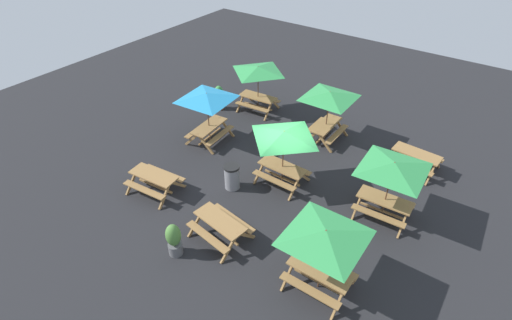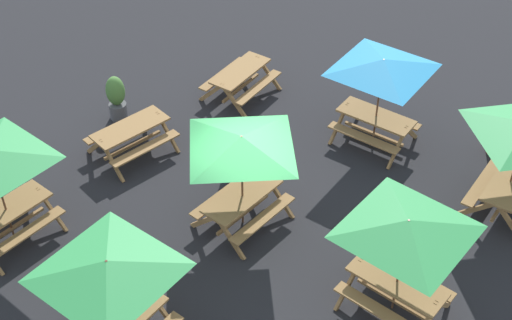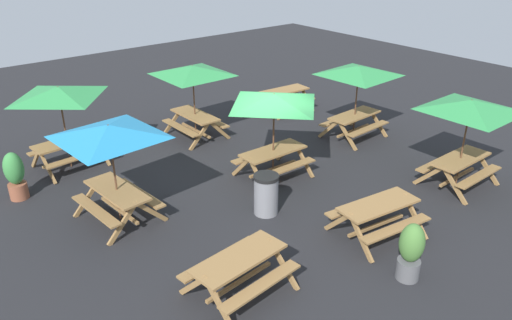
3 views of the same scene
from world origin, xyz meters
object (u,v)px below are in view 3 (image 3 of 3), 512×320
at_px(potted_plant_0, 15,175).
at_px(picnic_table_5, 274,106).
at_px(picnic_table_0, 378,212).
at_px(picnic_table_2, 60,98).
at_px(picnic_table_6, 193,76).
at_px(picnic_table_3, 358,76).
at_px(trash_bin_gray, 266,194).
at_px(picnic_table_7, 110,139).
at_px(potted_plant_1, 411,251).
at_px(picnic_table_4, 239,266).
at_px(picnic_table_8, 284,95).
at_px(picnic_table_1, 470,112).

bearing_deg(potted_plant_0, picnic_table_5, -28.46).
height_order(picnic_table_0, picnic_table_2, picnic_table_2).
distance_m(picnic_table_0, picnic_table_2, 8.57).
xyz_separation_m(picnic_table_5, picnic_table_6, (-0.09, 3.63, 0.00)).
xyz_separation_m(picnic_table_3, picnic_table_5, (-3.76, -0.47, 0.00)).
bearing_deg(trash_bin_gray, picnic_table_7, 145.39).
bearing_deg(potted_plant_1, picnic_table_6, 85.19).
bearing_deg(picnic_table_4, potted_plant_0, 102.97).
xyz_separation_m(picnic_table_7, picnic_table_8, (7.89, 3.17, -1.43)).
xyz_separation_m(picnic_table_8, potted_plant_1, (-4.58, -8.59, 0.05)).
bearing_deg(trash_bin_gray, potted_plant_0, 134.34).
bearing_deg(picnic_table_3, picnic_table_4, -156.76).
height_order(picnic_table_2, picnic_table_4, picnic_table_2).
relative_size(picnic_table_6, picnic_table_7, 1.00).
relative_size(picnic_table_3, potted_plant_1, 2.37).
bearing_deg(picnic_table_1, picnic_table_7, 151.71).
bearing_deg(picnic_table_1, trash_bin_gray, 156.18).
xyz_separation_m(picnic_table_8, trash_bin_gray, (-5.13, -5.08, -0.07)).
bearing_deg(picnic_table_4, picnic_table_6, 57.36).
height_order(picnic_table_4, picnic_table_5, picnic_table_5).
height_order(picnic_table_7, potted_plant_0, picnic_table_7).
bearing_deg(potted_plant_0, picnic_table_2, 30.49).
height_order(trash_bin_gray, potted_plant_0, potted_plant_0).
xyz_separation_m(picnic_table_4, potted_plant_0, (-2.09, 6.17, 0.06)).
bearing_deg(picnic_table_8, picnic_table_1, -89.41).
height_order(picnic_table_3, picnic_table_8, picnic_table_3).
height_order(picnic_table_0, picnic_table_1, picnic_table_1).
height_order(picnic_table_0, picnic_table_7, picnic_table_7).
height_order(potted_plant_0, potted_plant_1, potted_plant_0).
height_order(picnic_table_0, picnic_table_6, picnic_table_6).
height_order(picnic_table_7, trash_bin_gray, picnic_table_7).
bearing_deg(picnic_table_7, picnic_table_6, -57.65).
xyz_separation_m(picnic_table_2, picnic_table_6, (3.87, -0.38, 0.00)).
distance_m(picnic_table_4, picnic_table_8, 10.04).
distance_m(picnic_table_1, picnic_table_3, 3.84).
relative_size(trash_bin_gray, potted_plant_1, 0.82).
xyz_separation_m(picnic_table_2, potted_plant_1, (3.16, -8.84, -1.38)).
bearing_deg(picnic_table_0, potted_plant_0, 137.77).
height_order(picnic_table_1, picnic_table_3, same).
distance_m(picnic_table_7, potted_plant_0, 3.18).
distance_m(picnic_table_3, picnic_table_6, 4.98).
height_order(picnic_table_3, trash_bin_gray, picnic_table_3).
bearing_deg(potted_plant_1, picnic_table_5, 80.56).
bearing_deg(picnic_table_4, trash_bin_gray, 34.28).
xyz_separation_m(picnic_table_4, trash_bin_gray, (2.16, 1.82, -0.07)).
distance_m(picnic_table_1, potted_plant_0, 11.11).
bearing_deg(potted_plant_1, picnic_table_3, 49.22).
bearing_deg(picnic_table_8, picnic_table_0, -114.18).
distance_m(picnic_table_2, trash_bin_gray, 6.12).
height_order(picnic_table_8, potted_plant_0, potted_plant_0).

